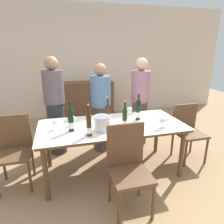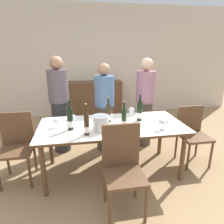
# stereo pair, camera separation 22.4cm
# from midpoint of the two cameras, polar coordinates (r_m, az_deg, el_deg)

# --- Properties ---
(ground_plane) EXTENTS (12.00, 12.00, 0.00)m
(ground_plane) POSITION_cam_midpoint_polar(r_m,az_deg,el_deg) (3.08, 2.17, -16.47)
(ground_plane) COLOR #A37F56
(back_wall) EXTENTS (8.00, 0.10, 2.80)m
(back_wall) POSITION_cam_midpoint_polar(r_m,az_deg,el_deg) (5.38, -4.31, 14.09)
(back_wall) COLOR beige
(back_wall) RESTS_ON ground_plane
(sideboard_cabinet) EXTENTS (1.44, 0.46, 0.92)m
(sideboard_cabinet) POSITION_cam_midpoint_polar(r_m,az_deg,el_deg) (5.23, -3.85, 3.61)
(sideboard_cabinet) COLOR brown
(sideboard_cabinet) RESTS_ON ground_plane
(dining_table) EXTENTS (1.97, 0.93, 0.74)m
(dining_table) POSITION_cam_midpoint_polar(r_m,az_deg,el_deg) (2.76, 2.33, -4.88)
(dining_table) COLOR brown
(dining_table) RESTS_ON ground_plane
(ice_bucket) EXTENTS (0.21, 0.21, 0.19)m
(ice_bucket) POSITION_cam_midpoint_polar(r_m,az_deg,el_deg) (2.52, -0.65, -3.07)
(ice_bucket) COLOR silver
(ice_bucket) RESTS_ON dining_table
(wine_bottle_0) EXTENTS (0.07, 0.07, 0.39)m
(wine_bottle_0) POSITION_cam_midpoint_polar(r_m,az_deg,el_deg) (2.55, -9.42, -2.17)
(wine_bottle_0) COLOR black
(wine_bottle_0) RESTS_ON dining_table
(wine_bottle_1) EXTENTS (0.06, 0.06, 0.37)m
(wine_bottle_1) POSITION_cam_midpoint_polar(r_m,az_deg,el_deg) (2.57, 5.90, -2.09)
(wine_bottle_1) COLOR black
(wine_bottle_1) RESTS_ON dining_table
(wine_bottle_2) EXTENTS (0.06, 0.06, 0.39)m
(wine_bottle_2) POSITION_cam_midpoint_polar(r_m,az_deg,el_deg) (2.37, -4.61, -3.63)
(wine_bottle_2) COLOR #332314
(wine_bottle_2) RESTS_ON dining_table
(wine_bottle_3) EXTENTS (0.07, 0.07, 0.36)m
(wine_bottle_3) POSITION_cam_midpoint_polar(r_m,az_deg,el_deg) (2.79, 1.25, -0.53)
(wine_bottle_3) COLOR #332314
(wine_bottle_3) RESTS_ON dining_table
(wine_bottle_4) EXTENTS (0.07, 0.07, 0.38)m
(wine_bottle_4) POSITION_cam_midpoint_polar(r_m,az_deg,el_deg) (2.89, 10.10, 0.11)
(wine_bottle_4) COLOR black
(wine_bottle_4) RESTS_ON dining_table
(wine_glass_0) EXTENTS (0.07, 0.07, 0.13)m
(wine_glass_0) POSITION_cam_midpoint_polar(r_m,az_deg,el_deg) (2.70, 17.48, -2.79)
(wine_glass_0) COLOR white
(wine_glass_0) RESTS_ON dining_table
(wine_glass_1) EXTENTS (0.07, 0.07, 0.13)m
(wine_glass_1) POSITION_cam_midpoint_polar(r_m,az_deg,el_deg) (2.76, -8.69, -1.64)
(wine_glass_1) COLOR white
(wine_glass_1) RESTS_ON dining_table
(wine_glass_2) EXTENTS (0.08, 0.08, 0.15)m
(wine_glass_2) POSITION_cam_midpoint_polar(r_m,az_deg,el_deg) (2.63, 16.39, -2.91)
(wine_glass_2) COLOR white
(wine_glass_2) RESTS_ON dining_table
(wine_glass_3) EXTENTS (0.08, 0.08, 0.13)m
(wine_glass_3) POSITION_cam_midpoint_polar(r_m,az_deg,el_deg) (2.68, -13.51, -2.66)
(wine_glass_3) COLOR white
(wine_glass_3) RESTS_ON dining_table
(wine_glass_4) EXTENTS (0.08, 0.08, 0.14)m
(wine_glass_4) POSITION_cam_midpoint_polar(r_m,az_deg,el_deg) (2.76, -0.36, -1.36)
(wine_glass_4) COLOR white
(wine_glass_4) RESTS_ON dining_table
(wine_glass_5) EXTENTS (0.09, 0.09, 0.16)m
(wine_glass_5) POSITION_cam_midpoint_polar(r_m,az_deg,el_deg) (2.99, 7.71, 0.37)
(wine_glass_5) COLOR white
(wine_glass_5) RESTS_ON dining_table
(chair_left_end) EXTENTS (0.42, 0.42, 0.92)m
(chair_left_end) POSITION_cam_midpoint_polar(r_m,az_deg,el_deg) (2.93, -23.66, -8.03)
(chair_left_end) COLOR brown
(chair_left_end) RESTS_ON ground_plane
(chair_near_front) EXTENTS (0.42, 0.42, 0.97)m
(chair_near_front) POSITION_cam_midpoint_polar(r_m,az_deg,el_deg) (2.23, 6.05, -14.51)
(chair_near_front) COLOR brown
(chair_near_front) RESTS_ON ground_plane
(chair_right_end) EXTENTS (0.42, 0.42, 0.88)m
(chair_right_end) POSITION_cam_midpoint_polar(r_m,az_deg,el_deg) (3.39, 23.71, -4.95)
(chair_right_end) COLOR brown
(chair_right_end) RESTS_ON ground_plane
(person_host) EXTENTS (0.33, 0.33, 1.62)m
(person_host) POSITION_cam_midpoint_polar(r_m,az_deg,el_deg) (3.42, -12.94, 1.72)
(person_host) COLOR #2D2D33
(person_host) RESTS_ON ground_plane
(person_guest_left) EXTENTS (0.33, 0.33, 1.51)m
(person_guest_left) POSITION_cam_midpoint_polar(r_m,az_deg,el_deg) (3.40, -0.33, 0.97)
(person_guest_left) COLOR #51473D
(person_guest_left) RESTS_ON ground_plane
(person_guest_right) EXTENTS (0.33, 0.33, 1.58)m
(person_guest_right) POSITION_cam_midpoint_polar(r_m,az_deg,el_deg) (3.64, 11.12, 2.45)
(person_guest_right) COLOR #51473D
(person_guest_right) RESTS_ON ground_plane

